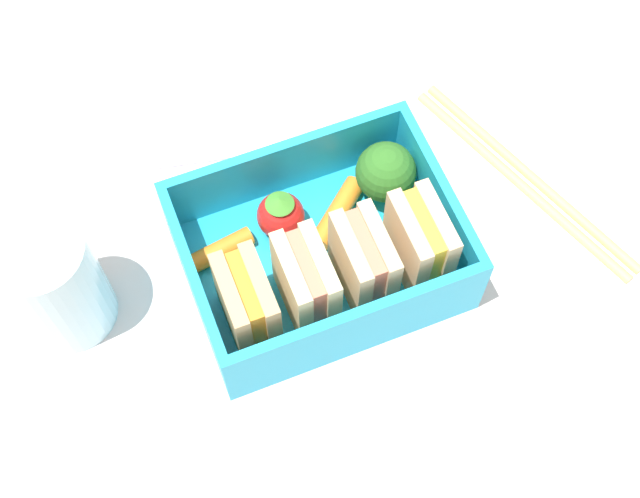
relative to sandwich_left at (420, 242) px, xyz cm
name	(u,v)px	position (x,y,z in cm)	size (l,w,h in cm)	color
ground_plane	(320,274)	(5.45, -2.38, -5.10)	(120.00, 120.00, 2.00)	beige
bento_tray	(320,264)	(5.45, -2.38, -3.50)	(16.34, 12.37, 1.20)	#1FA5D0
bento_rim	(320,243)	(5.45, -2.38, -0.54)	(16.34, 12.37, 4.74)	#1FA5D0
sandwich_left	(420,242)	(0.00, 0.00, 0.00)	(2.63, 4.76, 5.81)	#E4BA8A
sandwich_center_left	(363,262)	(3.63, 0.00, 0.00)	(2.63, 4.76, 5.81)	#DAB588
sandwich_center	(306,282)	(7.27, 0.00, 0.00)	(2.63, 4.76, 5.81)	beige
sandwich_center_right	(247,304)	(10.90, 0.00, 0.00)	(2.63, 4.76, 5.81)	tan
broccoli_floret	(386,173)	(-0.16, -5.39, -0.41)	(3.84, 3.84, 4.48)	#90D26E
carrot_stick_left	(338,213)	(3.31, -4.76, -2.24)	(1.32, 1.32, 5.03)	orange
strawberry_far_left	(281,215)	(6.88, -5.44, -1.28)	(3.01, 3.01, 3.61)	red
carrot_stick_far_left	(218,251)	(11.25, -4.97, -2.29)	(1.22, 1.22, 4.58)	orange
chopstick_pair	(526,177)	(-9.75, -3.41, -3.75)	(7.99, 18.46, 0.70)	tan
drinking_glass	(55,283)	(20.88, -5.20, 0.29)	(5.57, 5.57, 8.79)	silver
folded_napkin	(208,102)	(8.05, -17.14, -3.90)	(10.19, 9.68, 0.40)	silver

